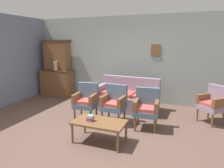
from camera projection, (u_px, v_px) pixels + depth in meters
ground_plane at (90, 132)px, 4.32m from camera, size 7.68×7.68×0.00m
wall_back_with_decor at (127, 59)px, 6.43m from camera, size 6.40×0.09×2.70m
side_cabinet at (57, 83)px, 7.16m from camera, size 1.16×0.55×0.93m
cabinet_upper_hutch at (57, 55)px, 7.02m from camera, size 0.99×0.38×1.03m
vase_on_cabinet at (56, 66)px, 6.83m from camera, size 0.14×0.14×0.31m
floral_couch at (127, 98)px, 5.70m from camera, size 1.79×0.90×0.90m
armchair_row_middle at (86, 100)px, 4.95m from camera, size 0.56×0.54×0.90m
armchair_by_doorway at (114, 102)px, 4.76m from camera, size 0.54×0.51×0.90m
armchair_near_cabinet at (147, 107)px, 4.41m from camera, size 0.56×0.53×0.90m
wingback_chair_by_fireplace at (213, 102)px, 4.72m from camera, size 0.71×0.71×0.90m
coffee_table at (99, 123)px, 3.82m from camera, size 1.00×0.56×0.42m
book_stack_on_table at (90, 118)px, 3.81m from camera, size 0.14×0.11×0.11m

